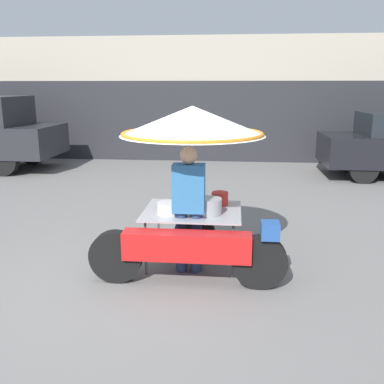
{
  "coord_description": "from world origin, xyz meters",
  "views": [
    {
      "loc": [
        1.01,
        -4.53,
        2.24
      ],
      "look_at": [
        0.51,
        0.6,
        0.95
      ],
      "focal_mm": 40.0,
      "sensor_mm": 36.0,
      "label": 1
    }
  ],
  "objects": [
    {
      "name": "ground_plane",
      "position": [
        0.0,
        0.0,
        0.0
      ],
      "size": [
        36.0,
        36.0,
        0.0
      ],
      "primitive_type": "plane",
      "color": "slate"
    },
    {
      "name": "vendor_motorcycle_cart",
      "position": [
        0.52,
        0.56,
        1.52
      ],
      "size": [
        2.28,
        1.77,
        2.0
      ],
      "color": "black",
      "rests_on": "ground"
    },
    {
      "name": "shopfront_building",
      "position": [
        0.0,
        9.36,
        1.81
      ],
      "size": [
        28.0,
        2.06,
        3.65
      ],
      "color": "#B2A893",
      "rests_on": "ground"
    },
    {
      "name": "vendor_person",
      "position": [
        0.5,
        0.35,
        0.87
      ],
      "size": [
        0.38,
        0.22,
        1.55
      ],
      "color": "navy",
      "rests_on": "ground"
    }
  ]
}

